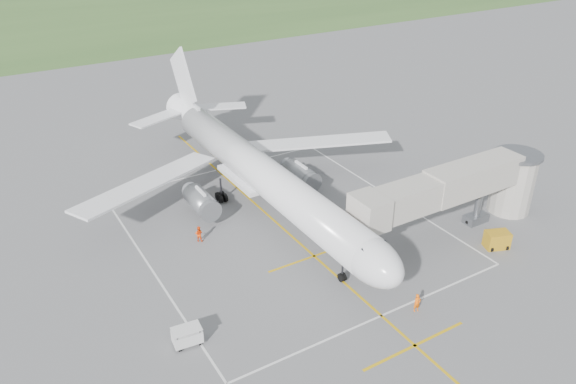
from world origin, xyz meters
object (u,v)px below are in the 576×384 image
airliner (259,172)px  jet_bridge (466,187)px  ramp_worker_nose (417,303)px  baggage_cart (187,336)px  ramp_worker_wing (199,234)px  gpu_unit (497,240)px

airliner → jet_bridge: bearing=-42.2°
jet_bridge → ramp_worker_nose: 15.39m
baggage_cart → ramp_worker_nose: 18.72m
airliner → baggage_cart: bearing=-133.5°
airliner → ramp_worker_wing: airliner is taller
gpu_unit → baggage_cart: bearing=-164.5°
jet_bridge → ramp_worker_nose: bearing=-149.7°
airliner → ramp_worker_nose: (2.87, -21.75, -3.56)m
airliner → baggage_cart: airliner is taller
jet_bridge → ramp_worker_wing: 26.99m
baggage_cart → ramp_worker_wing: (6.49, 12.98, 0.04)m
airliner → ramp_worker_wing: 9.43m
gpu_unit → ramp_worker_wing: gpu_unit is taller
airliner → gpu_unit: 24.86m
ramp_worker_wing → baggage_cart: bearing=101.2°
ramp_worker_nose → ramp_worker_wing: 22.16m
gpu_unit → jet_bridge: bearing=115.7°
ramp_worker_nose → ramp_worker_wing: (-11.19, 19.12, -0.00)m
jet_bridge → baggage_cart: bearing=-177.5°
gpu_unit → ramp_worker_nose: (-13.21, -3.12, -0.00)m
gpu_unit → ramp_worker_nose: 13.57m
baggage_cart → ramp_worker_wing: 14.52m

